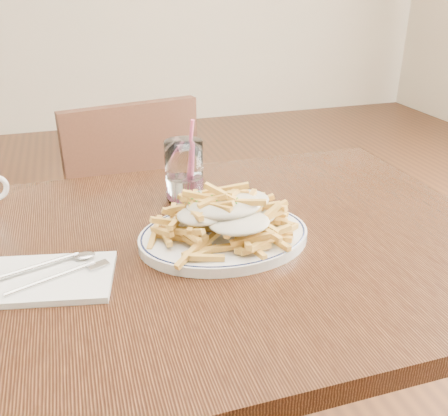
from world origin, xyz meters
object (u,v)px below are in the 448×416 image
object	(u,v)px
table	(195,277)
water_glass	(184,175)
fries_plate	(224,236)
chair_far	(128,211)
loaded_fries	(224,211)

from	to	relation	value
table	water_glass	xyz separation A→B (m)	(0.03, 0.20, 0.14)
fries_plate	chair_far	bearing A→B (deg)	98.32
table	chair_far	xyz separation A→B (m)	(-0.05, 0.71, -0.18)
table	chair_far	distance (m)	0.73
table	loaded_fries	bearing A→B (deg)	-13.35
fries_plate	loaded_fries	xyz separation A→B (m)	(-0.00, 0.00, 0.05)
chair_far	water_glass	size ratio (longest dim) A/B	4.76
fries_plate	loaded_fries	size ratio (longest dim) A/B	1.30
water_glass	fries_plate	bearing A→B (deg)	-83.22
table	loaded_fries	world-z (taller)	loaded_fries
table	fries_plate	size ratio (longest dim) A/B	3.54
loaded_fries	chair_far	bearing A→B (deg)	98.32
table	fries_plate	xyz separation A→B (m)	(0.06, -0.01, 0.09)
fries_plate	loaded_fries	world-z (taller)	loaded_fries
table	water_glass	size ratio (longest dim) A/B	6.54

